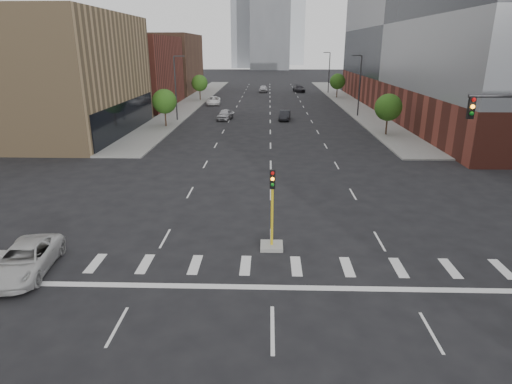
{
  "coord_description": "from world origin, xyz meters",
  "views": [
    {
      "loc": [
        -0.22,
        -11.77,
        10.24
      ],
      "look_at": [
        -0.9,
        10.92,
        2.5
      ],
      "focal_mm": 30.0,
      "sensor_mm": 36.0,
      "label": 1
    }
  ],
  "objects_px": {
    "car_near_left": "(225,114)",
    "parked_minivan": "(25,259)",
    "car_deep_right": "(299,89)",
    "car_distant": "(263,89)",
    "median_traffic_signal": "(272,231)",
    "car_far_left": "(214,101)",
    "car_mid_right": "(285,115)"
  },
  "relations": [
    {
      "from": "car_near_left",
      "to": "car_mid_right",
      "type": "distance_m",
      "value": 8.8
    },
    {
      "from": "car_near_left",
      "to": "car_mid_right",
      "type": "height_order",
      "value": "car_near_left"
    },
    {
      "from": "car_deep_right",
      "to": "parked_minivan",
      "type": "distance_m",
      "value": 88.31
    },
    {
      "from": "car_deep_right",
      "to": "car_mid_right",
      "type": "bearing_deg",
      "value": -105.04
    },
    {
      "from": "median_traffic_signal",
      "to": "car_near_left",
      "type": "xyz_separation_m",
      "value": [
        -6.66,
        42.4,
        -0.21
      ]
    },
    {
      "from": "car_far_left",
      "to": "car_distant",
      "type": "distance_m",
      "value": 25.14
    },
    {
      "from": "car_distant",
      "to": "parked_minivan",
      "type": "xyz_separation_m",
      "value": [
        -10.14,
        -86.07,
        -0.11
      ]
    },
    {
      "from": "car_mid_right",
      "to": "car_distant",
      "type": "bearing_deg",
      "value": 101.83
    },
    {
      "from": "car_mid_right",
      "to": "parked_minivan",
      "type": "xyz_separation_m",
      "value": [
        -13.83,
        -45.24,
        0.01
      ]
    },
    {
      "from": "car_near_left",
      "to": "car_distant",
      "type": "height_order",
      "value": "car_distant"
    },
    {
      "from": "car_deep_right",
      "to": "car_distant",
      "type": "bearing_deg",
      "value": 173.35
    },
    {
      "from": "median_traffic_signal",
      "to": "car_near_left",
      "type": "distance_m",
      "value": 42.92
    },
    {
      "from": "car_near_left",
      "to": "car_far_left",
      "type": "height_order",
      "value": "car_near_left"
    },
    {
      "from": "car_distant",
      "to": "car_deep_right",
      "type": "bearing_deg",
      "value": 3.93
    },
    {
      "from": "median_traffic_signal",
      "to": "car_mid_right",
      "type": "xyz_separation_m",
      "value": [
        2.13,
        42.28,
        -0.29
      ]
    },
    {
      "from": "car_mid_right",
      "to": "car_distant",
      "type": "relative_size",
      "value": 0.88
    },
    {
      "from": "parked_minivan",
      "to": "car_deep_right",
      "type": "bearing_deg",
      "value": 71.25
    },
    {
      "from": "car_near_left",
      "to": "parked_minivan",
      "type": "xyz_separation_m",
      "value": [
        -5.04,
        -45.37,
        -0.07
      ]
    },
    {
      "from": "car_mid_right",
      "to": "car_distant",
      "type": "xyz_separation_m",
      "value": [
        -3.7,
        40.83,
        0.12
      ]
    },
    {
      "from": "parked_minivan",
      "to": "car_mid_right",
      "type": "bearing_deg",
      "value": 66.39
    },
    {
      "from": "median_traffic_signal",
      "to": "car_far_left",
      "type": "xyz_separation_m",
      "value": [
        -10.5,
        59.6,
        -0.24
      ]
    },
    {
      "from": "car_near_left",
      "to": "car_deep_right",
      "type": "xyz_separation_m",
      "value": [
        13.54,
        40.97,
        0.02
      ]
    },
    {
      "from": "car_near_left",
      "to": "car_far_left",
      "type": "xyz_separation_m",
      "value": [
        -3.84,
        17.2,
        -0.03
      ]
    },
    {
      "from": "car_far_left",
      "to": "car_deep_right",
      "type": "height_order",
      "value": "car_deep_right"
    },
    {
      "from": "median_traffic_signal",
      "to": "car_mid_right",
      "type": "height_order",
      "value": "median_traffic_signal"
    },
    {
      "from": "median_traffic_signal",
      "to": "car_far_left",
      "type": "distance_m",
      "value": 60.52
    },
    {
      "from": "car_near_left",
      "to": "car_far_left",
      "type": "bearing_deg",
      "value": 111.69
    },
    {
      "from": "car_far_left",
      "to": "parked_minivan",
      "type": "bearing_deg",
      "value": -95.21
    },
    {
      "from": "car_far_left",
      "to": "car_deep_right",
      "type": "relative_size",
      "value": 0.98
    },
    {
      "from": "car_near_left",
      "to": "parked_minivan",
      "type": "distance_m",
      "value": 45.65
    },
    {
      "from": "car_near_left",
      "to": "parked_minivan",
      "type": "relative_size",
      "value": 0.9
    },
    {
      "from": "car_far_left",
      "to": "car_distant",
      "type": "height_order",
      "value": "car_distant"
    }
  ]
}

